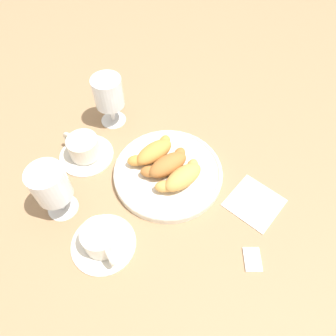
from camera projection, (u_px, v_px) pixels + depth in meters
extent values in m
plane|color=#997551|center=(160.00, 178.00, 0.74)|extent=(2.20, 2.20, 0.00)
cylinder|color=silver|center=(168.00, 173.00, 0.74)|extent=(0.26, 0.26, 0.02)
torus|color=silver|center=(168.00, 171.00, 0.73)|extent=(0.26, 0.26, 0.01)
ellipsoid|color=#D6994C|center=(183.00, 178.00, 0.69)|extent=(0.11, 0.09, 0.04)
ellipsoid|color=#D6994C|center=(192.00, 167.00, 0.72)|extent=(0.05, 0.04, 0.03)
ellipsoid|color=#D6994C|center=(164.00, 186.00, 0.69)|extent=(0.05, 0.05, 0.03)
ellipsoid|color=#AD6B33|center=(168.00, 165.00, 0.71)|extent=(0.11, 0.09, 0.04)
ellipsoid|color=#AD6B33|center=(179.00, 155.00, 0.74)|extent=(0.05, 0.03, 0.03)
ellipsoid|color=#AD6B33|center=(150.00, 171.00, 0.71)|extent=(0.04, 0.05, 0.03)
ellipsoid|color=#CC893D|center=(154.00, 152.00, 0.73)|extent=(0.11, 0.08, 0.04)
ellipsoid|color=#CC893D|center=(164.00, 142.00, 0.76)|extent=(0.05, 0.04, 0.03)
ellipsoid|color=#CC893D|center=(137.00, 160.00, 0.73)|extent=(0.05, 0.05, 0.03)
cylinder|color=silver|center=(104.00, 243.00, 0.64)|extent=(0.14, 0.14, 0.01)
cylinder|color=silver|center=(101.00, 238.00, 0.61)|extent=(0.08, 0.08, 0.05)
cylinder|color=brown|center=(99.00, 233.00, 0.60)|extent=(0.07, 0.07, 0.01)
torus|color=silver|center=(109.00, 256.00, 0.59)|extent=(0.03, 0.04, 0.04)
cylinder|color=silver|center=(86.00, 155.00, 0.78)|extent=(0.14, 0.14, 0.01)
cylinder|color=silver|center=(84.00, 147.00, 0.75)|extent=(0.08, 0.08, 0.05)
cylinder|color=brown|center=(82.00, 141.00, 0.73)|extent=(0.07, 0.07, 0.01)
torus|color=silver|center=(70.00, 139.00, 0.76)|extent=(0.01, 0.04, 0.04)
cylinder|color=white|center=(63.00, 207.00, 0.69)|extent=(0.07, 0.07, 0.01)
cylinder|color=white|center=(59.00, 201.00, 0.67)|extent=(0.01, 0.01, 0.05)
cylinder|color=white|center=(50.00, 184.00, 0.61)|extent=(0.08, 0.08, 0.08)
cylinder|color=gold|center=(50.00, 185.00, 0.62)|extent=(0.07, 0.07, 0.07)
cylinder|color=white|center=(114.00, 120.00, 0.85)|extent=(0.07, 0.07, 0.01)
cylinder|color=white|center=(112.00, 112.00, 0.83)|extent=(0.01, 0.01, 0.05)
cylinder|color=white|center=(108.00, 92.00, 0.77)|extent=(0.08, 0.08, 0.08)
cylinder|color=yellow|center=(108.00, 94.00, 0.78)|extent=(0.07, 0.07, 0.06)
cube|color=white|center=(253.00, 259.00, 0.62)|extent=(0.06, 0.05, 0.01)
cube|color=silver|center=(254.00, 203.00, 0.70)|extent=(0.13, 0.13, 0.01)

